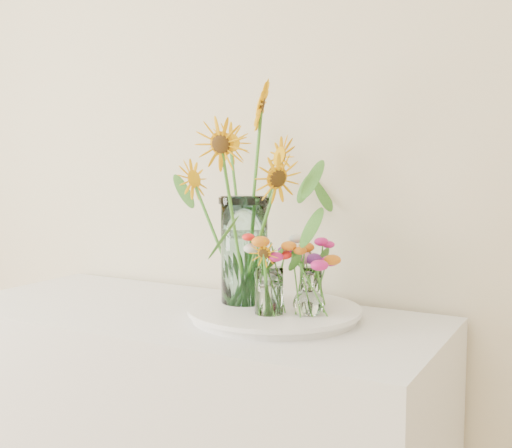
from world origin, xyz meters
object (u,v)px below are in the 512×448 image
(tray, at_px, (275,314))
(mason_jar, at_px, (244,250))
(small_vase_a, at_px, (269,292))
(small_vase_c, at_px, (311,287))
(small_vase_b, at_px, (308,294))

(tray, bearing_deg, mason_jar, 169.72)
(mason_jar, bearing_deg, small_vase_a, -35.58)
(small_vase_c, bearing_deg, small_vase_b, -69.38)
(tray, bearing_deg, small_vase_c, 51.03)
(tray, relative_size, small_vase_b, 3.86)
(tray, bearing_deg, small_vase_a, -74.47)
(tray, relative_size, mason_jar, 1.46)
(small_vase_a, xyz_separation_m, small_vase_b, (0.09, 0.04, -0.01))
(small_vase_a, bearing_deg, small_vase_b, 26.34)
(mason_jar, relative_size, small_vase_c, 2.83)
(tray, height_order, small_vase_b, small_vase_b)
(tray, relative_size, small_vase_a, 3.52)
(mason_jar, bearing_deg, small_vase_c, 20.84)
(mason_jar, xyz_separation_m, small_vase_a, (0.12, -0.09, -0.09))
(small_vase_a, distance_m, small_vase_b, 0.10)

